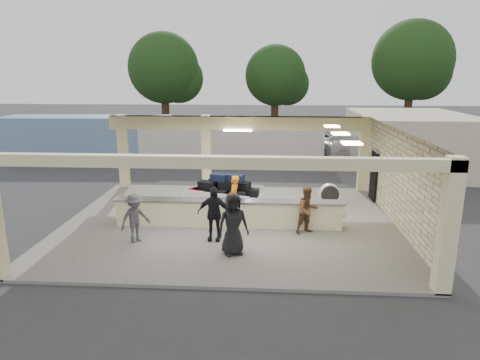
# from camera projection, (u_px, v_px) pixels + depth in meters

# --- Properties ---
(ground) EXTENTS (120.00, 120.00, 0.00)m
(ground) POSITION_uv_depth(u_px,v_px,m) (229.00, 224.00, 15.86)
(ground) COLOR #2B2B2E
(ground) RESTS_ON ground
(pavilion) EXTENTS (12.01, 10.00, 3.55)m
(pavilion) POSITION_uv_depth(u_px,v_px,m) (236.00, 184.00, 16.16)
(pavilion) COLOR #625F5B
(pavilion) RESTS_ON ground
(baggage_counter) EXTENTS (8.20, 0.58, 0.98)m
(baggage_counter) POSITION_uv_depth(u_px,v_px,m) (228.00, 213.00, 15.24)
(baggage_counter) COLOR beige
(baggage_counter) RESTS_ON pavilion
(luggage_cart) EXTENTS (3.05, 2.38, 1.56)m
(luggage_cart) POSITION_uv_depth(u_px,v_px,m) (224.00, 192.00, 16.62)
(luggage_cart) COLOR silver
(luggage_cart) RESTS_ON pavilion
(drum_fan) EXTENTS (0.84, 0.46, 0.92)m
(drum_fan) POSITION_uv_depth(u_px,v_px,m) (329.00, 194.00, 17.60)
(drum_fan) COLOR silver
(drum_fan) RESTS_ON pavilion
(baggage_handler) EXTENTS (0.45, 0.66, 1.67)m
(baggage_handler) POSITION_uv_depth(u_px,v_px,m) (234.00, 197.00, 15.92)
(baggage_handler) COLOR orange
(baggage_handler) RESTS_ON pavilion
(passenger_a) EXTENTS (0.87, 0.69, 1.64)m
(passenger_a) POSITION_uv_depth(u_px,v_px,m) (308.00, 210.00, 14.49)
(passenger_a) COLOR brown
(passenger_a) RESTS_ON pavilion
(passenger_b) EXTENTS (1.08, 0.43, 1.82)m
(passenger_b) POSITION_uv_depth(u_px,v_px,m) (213.00, 214.00, 13.87)
(passenger_b) COLOR black
(passenger_b) RESTS_ON pavilion
(passenger_c) EXTENTS (0.97, 1.01, 1.60)m
(passenger_c) POSITION_uv_depth(u_px,v_px,m) (135.00, 218.00, 13.75)
(passenger_c) COLOR #444448
(passenger_c) RESTS_ON pavilion
(passenger_d) EXTENTS (1.00, 0.71, 1.90)m
(passenger_d) POSITION_uv_depth(u_px,v_px,m) (233.00, 224.00, 12.80)
(passenger_d) COLOR black
(passenger_d) RESTS_ON pavilion
(car_white_a) EXTENTS (6.01, 4.20, 1.56)m
(car_white_a) POSITION_uv_depth(u_px,v_px,m) (360.00, 145.00, 28.37)
(car_white_a) COLOR white
(car_white_a) RESTS_ON ground
(car_white_b) EXTENTS (4.41, 2.84, 1.30)m
(car_white_b) POSITION_uv_depth(u_px,v_px,m) (449.00, 150.00, 27.40)
(car_white_b) COLOR white
(car_white_b) RESTS_ON ground
(car_dark) EXTENTS (4.72, 1.95, 1.54)m
(car_dark) POSITION_uv_depth(u_px,v_px,m) (316.00, 141.00, 29.91)
(car_dark) COLOR black
(car_dark) RESTS_ON ground
(container_white) EXTENTS (11.25, 2.25, 2.44)m
(container_white) POSITION_uv_depth(u_px,v_px,m) (232.00, 142.00, 26.79)
(container_white) COLOR silver
(container_white) RESTS_ON ground
(container_blue) EXTENTS (10.72, 3.09, 2.76)m
(container_blue) POSITION_uv_depth(u_px,v_px,m) (88.00, 138.00, 27.41)
(container_blue) COLOR #6B87AC
(container_blue) RESTS_ON ground
(fence) EXTENTS (12.06, 0.06, 2.03)m
(fence) POSITION_uv_depth(u_px,v_px,m) (442.00, 154.00, 23.62)
(fence) COLOR gray
(fence) RESTS_ON ground
(tree_left) EXTENTS (6.60, 6.30, 9.00)m
(tree_left) POSITION_uv_depth(u_px,v_px,m) (168.00, 71.00, 38.36)
(tree_left) COLOR #382619
(tree_left) RESTS_ON ground
(tree_mid) EXTENTS (6.00, 5.60, 8.00)m
(tree_mid) POSITION_uv_depth(u_px,v_px,m) (279.00, 78.00, 39.82)
(tree_mid) COLOR #382619
(tree_mid) RESTS_ON ground
(tree_right) EXTENTS (7.20, 7.00, 10.00)m
(tree_right) POSITION_uv_depth(u_px,v_px,m) (415.00, 64.00, 37.79)
(tree_right) COLOR #382619
(tree_right) RESTS_ON ground
(adjacent_building) EXTENTS (6.00, 8.00, 3.20)m
(adjacent_building) POSITION_uv_depth(u_px,v_px,m) (409.00, 142.00, 24.55)
(adjacent_building) COLOR beige
(adjacent_building) RESTS_ON ground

